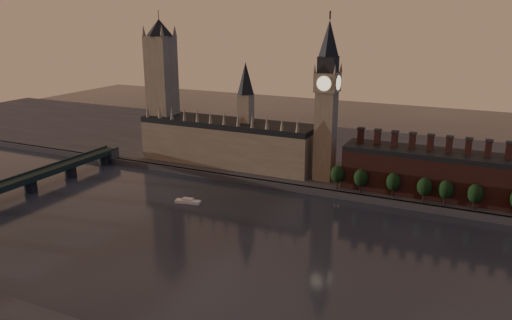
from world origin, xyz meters
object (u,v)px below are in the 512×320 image
Objects in this scene: victoria_tower at (162,84)px; big_ben at (327,100)px; river_boat at (188,201)px; westminster_bridge at (3,190)px.

big_ben is (130.00, -5.00, -2.26)m from victoria_tower.
victoria_tower is 1.01× the size of big_ben.
river_boat is (66.92, -72.25, -57.91)m from victoria_tower.
victoria_tower is 114.25m from river_boat.
river_boat is at bearing -133.17° from big_ben.
big_ben is 205.83m from westminster_bridge.
westminster_bridge is 12.60× the size of river_boat.
river_boat is (-63.08, -67.25, -55.66)m from big_ben.
victoria_tower is 6.80× the size of river_boat.
big_ben is 6.74× the size of river_boat.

